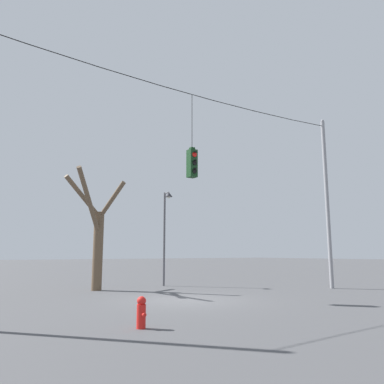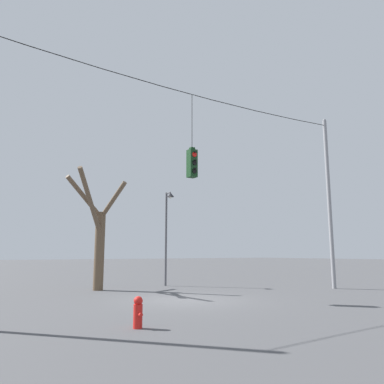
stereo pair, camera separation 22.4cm
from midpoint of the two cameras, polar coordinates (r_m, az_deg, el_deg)
name	(u,v)px [view 2 (the right image)]	position (r m, az deg, el deg)	size (l,w,h in m)	color
ground_plane	(186,300)	(14.98, -0.53, -16.14)	(200.00, 200.00, 0.00)	#4C4C4F
utility_pole_right	(329,201)	(21.08, 20.46, -1.27)	(0.20, 0.20, 9.05)	gray
span_wire	(188,91)	(16.20, -0.19, 15.12)	(17.69, 0.03, 0.33)	black
traffic_light_near_left_pole	(192,163)	(15.29, 0.44, 4.48)	(0.34, 0.46, 3.56)	#143819
street_lamp	(168,220)	(21.16, -3.40, -4.29)	(0.42, 0.74, 5.22)	#515156
bare_tree	(98,234)	(19.04, -13.77, -6.24)	(2.87, 3.77, 5.63)	brown
fire_hydrant	(138,312)	(9.55, -7.53, -17.67)	(0.22, 0.30, 0.75)	red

